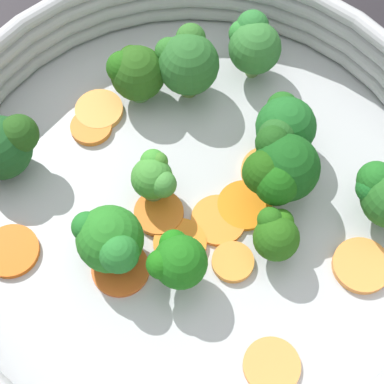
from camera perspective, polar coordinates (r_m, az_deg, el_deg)
The scene contains 25 objects.
ground_plane at distance 0.46m, azimuth 0.00°, elevation -1.52°, with size 4.00×4.00×0.00m, color black.
skillet at distance 0.46m, azimuth 0.00°, elevation -1.21°, with size 0.35×0.35×0.01m, color #B2B5B7.
skillet_rim_wall at distance 0.43m, azimuth 0.00°, elevation 0.78°, with size 0.36×0.36×0.05m.
carrot_slice_0 at distance 0.45m, azimuth -15.78°, elevation -5.07°, with size 0.04×0.04×0.00m, color orange.
carrot_slice_1 at distance 0.44m, azimuth -1.08°, elevation -4.60°, with size 0.04×0.04×0.00m, color orange.
carrot_slice_2 at distance 0.45m, azimuth -2.81°, elevation -2.20°, with size 0.03×0.03×0.01m, color orange.
carrot_slice_3 at distance 0.45m, azimuth 4.69°, elevation -1.19°, with size 0.04×0.04×0.00m, color orange.
carrot_slice_4 at distance 0.49m, azimuth -8.95°, elevation 5.71°, with size 0.03×0.03×0.00m, color orange.
carrot_slice_5 at distance 0.46m, azimuth 6.81°, elevation 1.81°, with size 0.04×0.04×0.01m, color orange.
carrot_slice_6 at distance 0.44m, azimuth 14.84°, elevation -6.33°, with size 0.04×0.04×0.01m, color #F3903F.
carrot_slice_7 at distance 0.50m, azimuth -8.25°, elevation 7.21°, with size 0.04×0.04×0.01m, color orange.
carrot_slice_8 at distance 0.43m, azimuth 3.65°, elevation -6.23°, with size 0.03×0.03×0.01m, color orange.
carrot_slice_9 at distance 0.44m, azimuth 2.36°, elevation -2.52°, with size 0.04×0.04×0.00m, color orange.
carrot_slice_10 at distance 0.41m, azimuth 6.68°, elevation -15.26°, with size 0.04×0.04×0.00m, color #F98D40.
carrot_slice_11 at distance 0.43m, azimuth -6.36°, elevation -6.82°, with size 0.04×0.04×0.00m, color #D95B21.
broccoli_floret_1 at distance 0.40m, azimuth -1.31°, elevation -6.14°, with size 0.04×0.04×0.05m.
broccoli_floret_2 at distance 0.50m, azimuth 5.45°, elevation 13.04°, with size 0.05×0.04×0.05m.
broccoli_floret_3 at distance 0.48m, azimuth -0.43°, elevation 11.52°, with size 0.05×0.05×0.05m.
broccoli_floret_4 at distance 0.42m, azimuth 7.47°, elevation -3.75°, with size 0.03×0.03×0.04m.
broccoli_floret_5 at distance 0.46m, azimuth -16.60°, elevation 4.09°, with size 0.05×0.05×0.05m.
broccoli_floret_6 at distance 0.48m, azimuth -4.78°, elevation 10.70°, with size 0.04×0.05×0.05m.
broccoli_floret_7 at distance 0.45m, azimuth 8.18°, elevation 5.76°, with size 0.05×0.05×0.05m.
broccoli_floret_8 at distance 0.43m, azimuth -3.38°, elevation 1.34°, with size 0.04×0.03×0.04m.
broccoli_floret_9 at distance 0.43m, azimuth 7.83°, elevation 2.01°, with size 0.05×0.05×0.06m.
broccoli_floret_10 at distance 0.41m, azimuth -7.33°, elevation -4.30°, with size 0.05×0.04×0.05m.
Camera 1 is at (-0.19, 0.08, 0.41)m, focal length 60.00 mm.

